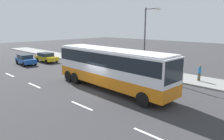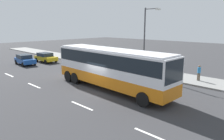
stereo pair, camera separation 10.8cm
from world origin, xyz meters
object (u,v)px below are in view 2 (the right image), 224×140
Objects in this scene: car_yellow_taxi at (46,57)px; car_blue_saloon at (25,59)px; pedestrian_near_curb at (199,72)px; coach_bus at (111,65)px; street_lamp at (146,37)px.

car_yellow_taxi is 0.96× the size of car_blue_saloon.
car_yellow_taxi is 2.57× the size of pedestrian_near_curb.
pedestrian_near_curb reaches higher than car_blue_saloon.
car_yellow_taxi is at bearing 171.72° from coach_bus.
street_lamp is (-0.87, 6.54, 2.14)m from coach_bus.
coach_bus is 6.94m from street_lamp.
coach_bus is at bearing 106.05° from pedestrian_near_curb.
coach_bus is at bearing 4.22° from car_blue_saloon.
pedestrian_near_curb is 6.69m from street_lamp.
car_blue_saloon is (-17.49, -0.10, -1.48)m from coach_bus.
pedestrian_near_curb is at bearing 10.91° from car_yellow_taxi.
car_yellow_taxi is at bearing -168.29° from street_lamp.
coach_bus is 2.97× the size of car_blue_saloon.
pedestrian_near_curb is 0.21× the size of street_lamp.
car_blue_saloon reaches higher than car_yellow_taxi.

